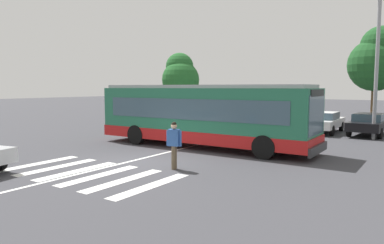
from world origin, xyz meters
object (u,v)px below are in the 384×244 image
parked_car_champagne (283,119)px  twin_arm_street_lamp (378,45)px  parked_car_white (323,121)px  background_tree_right (377,59)px  parked_car_teal (217,115)px  background_tree_left (180,76)px  parked_car_black (370,123)px  parked_car_blue (246,117)px  city_transit_bus (203,115)px  parked_car_silver (187,114)px  pedestrian_crossing_street (174,143)px

parked_car_champagne → twin_arm_street_lamp: twin_arm_street_lamp is taller
parked_car_white → background_tree_right: 8.26m
parked_car_teal → background_tree_left: (-6.10, 3.55, 3.22)m
parked_car_champagne → parked_car_black: (5.38, 0.21, 0.00)m
parked_car_champagne → parked_car_white: (2.70, 0.01, 0.00)m
parked_car_blue → background_tree_left: bearing=155.1°
parked_car_champagne → twin_arm_street_lamp: (5.85, -1.61, 4.48)m
twin_arm_street_lamp → background_tree_left: (-17.33, 5.40, -1.26)m
city_transit_bus → parked_car_black: size_ratio=2.43×
parked_car_silver → twin_arm_street_lamp: bearing=-6.8°
parked_car_black → parked_car_teal: bearing=179.8°
city_transit_bus → twin_arm_street_lamp: twin_arm_street_lamp is taller
parked_car_teal → background_tree_left: size_ratio=0.74×
pedestrian_crossing_street → twin_arm_street_lamp: (4.92, 12.19, 4.28)m
parked_car_silver → parked_car_champagne: bearing=-0.4°
background_tree_left → background_tree_right: background_tree_right is taller
background_tree_left → twin_arm_street_lamp: bearing=-17.3°
city_transit_bus → parked_car_silver: city_transit_bus is taller
twin_arm_street_lamp → background_tree_left: bearing=162.7°
pedestrian_crossing_street → parked_car_blue: 14.00m
parked_car_white → parked_car_champagne: bearing=-179.9°
parked_car_teal → parked_car_blue: (2.67, -0.52, 0.00)m
background_tree_left → parked_car_black: bearing=-12.0°
parked_car_teal → background_tree_left: 7.76m
parked_car_blue → parked_car_black: (8.09, 0.49, 0.00)m
parked_car_blue → twin_arm_street_lamp: bearing=-8.8°
background_tree_right → parked_car_teal: bearing=-147.5°
parked_car_white → background_tree_left: (-14.18, 3.79, 3.22)m
parked_car_silver → parked_car_blue: size_ratio=0.99×
parked_car_silver → parked_car_white: 10.84m
pedestrian_crossing_street → parked_car_blue: bearing=105.0°
background_tree_right → twin_arm_street_lamp: bearing=-82.9°
parked_car_black → twin_arm_street_lamp: twin_arm_street_lamp is taller
pedestrian_crossing_street → parked_car_blue: size_ratio=0.38×
parked_car_teal → twin_arm_street_lamp: twin_arm_street_lamp is taller
city_transit_bus → parked_car_blue: city_transit_bus is taller
parked_car_silver → background_tree_right: 15.19m
parked_car_silver → parked_car_white: same height
pedestrian_crossing_street → parked_car_white: pedestrian_crossing_street is taller
parked_car_champagne → background_tree_right: size_ratio=0.60×
background_tree_left → parked_car_champagne: bearing=-18.3°
city_transit_bus → pedestrian_crossing_street: 4.99m
pedestrian_crossing_street → parked_car_white: bearing=82.7°
parked_car_white → background_tree_left: size_ratio=0.73×
parked_car_teal → parked_car_blue: 2.72m
pedestrian_crossing_street → parked_car_black: bearing=72.3°
parked_car_black → background_tree_right: background_tree_right is taller
parked_car_silver → background_tree_right: background_tree_right is taller
parked_car_silver → parked_car_blue: 5.44m
pedestrian_crossing_street → parked_car_teal: bearing=114.2°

